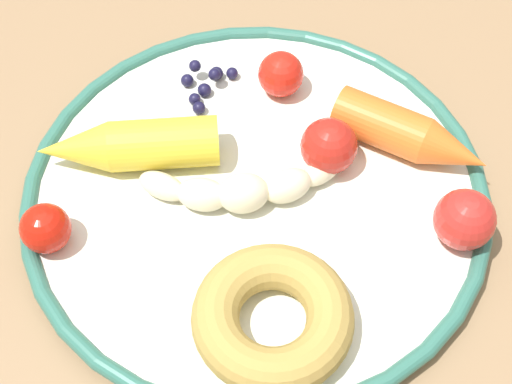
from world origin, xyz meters
The scene contains 11 objects.
dining_table centered at (0.00, 0.00, 0.67)m, with size 0.97×0.87×0.77m.
plate centered at (-0.01, 0.04, 0.78)m, with size 0.35×0.35×0.02m.
banana centered at (0.00, 0.05, 0.80)m, with size 0.16×0.07×0.03m.
carrot_orange centered at (-0.12, 0.00, 0.80)m, with size 0.12×0.08×0.04m.
carrot_yellow centered at (0.09, 0.02, 0.80)m, with size 0.14×0.06×0.04m.
donut centered at (-0.03, 0.15, 0.80)m, with size 0.11×0.11×0.03m, color #B39245.
blueberry_pile centered at (0.04, -0.06, 0.79)m, with size 0.05×0.05×0.02m.
tomato_near centered at (-0.06, 0.01, 0.81)m, with size 0.04×0.04×0.04m, color red.
tomato_mid centered at (-0.02, -0.06, 0.80)m, with size 0.04×0.04×0.04m, color red.
tomato_far centered at (-0.16, 0.07, 0.81)m, with size 0.04×0.04×0.04m, color red.
tomato_extra centered at (0.14, 0.10, 0.80)m, with size 0.04×0.04×0.04m, color red.
Camera 1 is at (-0.03, 0.37, 1.26)m, focal length 54.03 mm.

